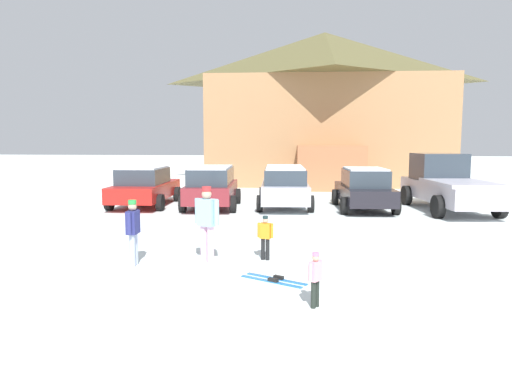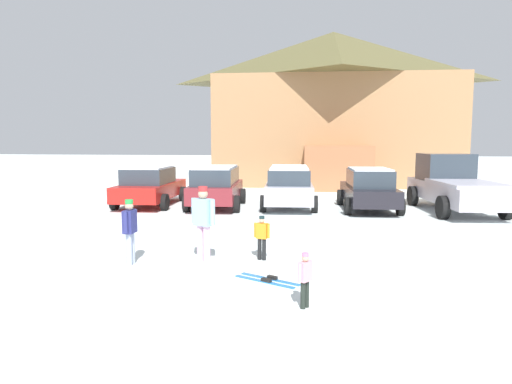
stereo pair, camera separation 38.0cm
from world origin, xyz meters
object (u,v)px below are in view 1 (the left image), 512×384
parked_red_sedan (145,186)px  skier_child_in_orange_jacket (265,235)px  skier_child_in_pink_snowsuit (315,276)px  skier_teen_in_navy_coat (133,229)px  ski_lodge (324,107)px  parked_maroon_van (212,186)px  parked_silver_wagon (285,185)px  parked_black_sedan (364,189)px  pair_of_skis (274,280)px  pickup_truck (447,184)px  skier_adult_in_blue_parka (207,220)px

parked_red_sedan → skier_child_in_orange_jacket: parked_red_sedan is taller
skier_child_in_pink_snowsuit → skier_teen_in_navy_coat: skier_teen_in_navy_coat is taller
ski_lodge → parked_red_sedan: (-7.62, -12.56, -4.05)m
parked_maroon_van → parked_silver_wagon: size_ratio=0.85×
parked_black_sedan → skier_child_in_orange_jacket: 8.51m
ski_lodge → parked_red_sedan: 15.24m
skier_teen_in_navy_coat → pair_of_skis: size_ratio=1.08×
parked_red_sedan → pickup_truck: size_ratio=0.80×
parked_red_sedan → skier_adult_in_blue_parka: bearing=-62.0°
parked_maroon_van → pair_of_skis: 9.82m
parked_red_sedan → pickup_truck: 11.91m
ski_lodge → skier_child_in_pink_snowsuit: 23.79m
ski_lodge → skier_teen_in_navy_coat: ski_lodge is taller
skier_child_in_pink_snowsuit → pair_of_skis: 1.58m
parked_red_sedan → parked_maroon_van: 2.85m
skier_teen_in_navy_coat → skier_child_in_orange_jacket: size_ratio=1.42×
parked_red_sedan → skier_child_in_orange_jacket: bearing=-54.6°
parked_maroon_van → skier_child_in_orange_jacket: size_ratio=4.19×
parked_black_sedan → skier_child_in_pink_snowsuit: (-2.04, -10.75, -0.31)m
parked_silver_wagon → skier_child_in_pink_snowsuit: bearing=-84.7°
ski_lodge → skier_adult_in_blue_parka: 21.53m
pickup_truck → skier_child_in_orange_jacket: bearing=-127.2°
skier_child_in_orange_jacket → parked_maroon_van: bearing=110.1°
parked_red_sedan → skier_adult_in_blue_parka: skier_adult_in_blue_parka is taller
parked_black_sedan → skier_adult_in_blue_parka: bearing=-117.5°
skier_child_in_pink_snowsuit → skier_teen_in_navy_coat: 4.31m
parked_maroon_van → parked_silver_wagon: parked_maroon_van is taller
skier_adult_in_blue_parka → ski_lodge: bearing=81.4°
skier_child_in_orange_jacket → parked_red_sedan: bearing=125.4°
pickup_truck → skier_adult_in_blue_parka: (-7.46, -8.58, -0.05)m
pickup_truck → skier_child_in_orange_jacket: pickup_truck is taller
parked_silver_wagon → pickup_truck: pickup_truck is taller
skier_teen_in_navy_coat → pair_of_skis: (3.04, -0.73, -0.77)m
skier_teen_in_navy_coat → skier_child_in_orange_jacket: 2.85m
ski_lodge → skier_child_in_orange_jacket: (-1.95, -20.55, -4.31)m
parked_red_sedan → pickup_truck: bearing=1.0°
parked_maroon_van → skier_adult_in_blue_parka: skier_adult_in_blue_parka is taller
skier_child_in_pink_snowsuit → parked_silver_wagon: bearing=95.3°
ski_lodge → parked_silver_wagon: bearing=-99.0°
pair_of_skis → skier_teen_in_navy_coat: bearing=166.4°
parked_black_sedan → skier_teen_in_navy_coat: bearing=-123.8°
parked_maroon_van → skier_teen_in_navy_coat: bearing=-89.3°
parked_maroon_van → pair_of_skis: parked_maroon_van is taller
ski_lodge → skier_child_in_pink_snowsuit: bearing=-92.2°
parked_black_sedan → skier_child_in_pink_snowsuit: parked_black_sedan is taller
ski_lodge → parked_silver_wagon: (-1.93, -12.20, -3.98)m
skier_child_in_pink_snowsuit → pair_of_skis: bearing=119.7°
parked_maroon_van → parked_silver_wagon: bearing=12.1°
parked_red_sedan → pair_of_skis: bearing=-57.8°
ski_lodge → parked_maroon_van: (-4.78, -12.81, -3.98)m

